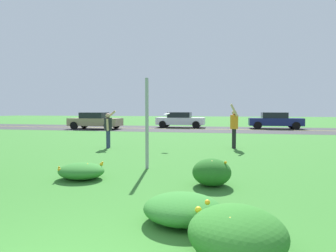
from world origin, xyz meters
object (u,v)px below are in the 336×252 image
object	(u,v)px
sign_post_near_path	(147,124)
person_thrower_dark_shirt	(108,127)
person_catcher_orange_shirt	(234,125)
car_navy_center_right	(275,120)
car_tan_leftmost	(95,121)
frisbee_white	(167,114)
car_white_center_left	(180,120)

from	to	relation	value
sign_post_near_path	person_thrower_dark_shirt	xyz separation A→B (m)	(-2.91, 3.89, -0.37)
person_catcher_orange_shirt	car_navy_center_right	xyz separation A→B (m)	(3.75, 13.98, -0.26)
person_thrower_dark_shirt	car_tan_leftmost	size ratio (longest dim) A/B	0.37
person_catcher_orange_shirt	car_tan_leftmost	xyz separation A→B (m)	(-11.69, 10.37, -0.26)
frisbee_white	car_navy_center_right	bearing A→B (deg)	65.58
car_navy_center_right	person_catcher_orange_shirt	bearing A→B (deg)	-105.02
person_catcher_orange_shirt	car_white_center_left	distance (m)	14.77
person_thrower_dark_shirt	car_navy_center_right	size ratio (longest dim) A/B	0.37
frisbee_white	car_navy_center_right	size ratio (longest dim) A/B	0.06
person_thrower_dark_shirt	frisbee_white	size ratio (longest dim) A/B	6.00
person_catcher_orange_shirt	car_navy_center_right	distance (m)	14.48
person_thrower_dark_shirt	car_white_center_left	world-z (taller)	person_thrower_dark_shirt
car_white_center_left	sign_post_near_path	bearing A→B (deg)	-83.25
person_thrower_dark_shirt	car_white_center_left	distance (m)	15.05
person_thrower_dark_shirt	person_catcher_orange_shirt	xyz separation A→B (m)	(5.41, 1.05, 0.09)
car_tan_leftmost	sign_post_near_path	bearing A→B (deg)	-59.02
person_catcher_orange_shirt	frisbee_white	xyz separation A→B (m)	(-2.87, -0.59, 0.50)
sign_post_near_path	car_tan_leftmost	size ratio (longest dim) A/B	0.57
frisbee_white	car_navy_center_right	distance (m)	16.02
sign_post_near_path	frisbee_white	bearing A→B (deg)	94.85
person_catcher_orange_shirt	frisbee_white	distance (m)	2.97
person_catcher_orange_shirt	car_white_center_left	size ratio (longest dim) A/B	0.43
sign_post_near_path	person_thrower_dark_shirt	distance (m)	4.87
person_thrower_dark_shirt	car_tan_leftmost	distance (m)	13.03
person_catcher_orange_shirt	car_tan_leftmost	world-z (taller)	person_catcher_orange_shirt
person_catcher_orange_shirt	car_white_center_left	bearing A→B (deg)	108.72
car_navy_center_right	person_thrower_dark_shirt	bearing A→B (deg)	-121.36
person_thrower_dark_shirt	person_catcher_orange_shirt	size ratio (longest dim) A/B	0.85
frisbee_white	person_catcher_orange_shirt	bearing A→B (deg)	11.67
frisbee_white	car_tan_leftmost	world-z (taller)	frisbee_white
car_white_center_left	car_tan_leftmost	bearing A→B (deg)	-152.54
sign_post_near_path	frisbee_white	distance (m)	4.37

